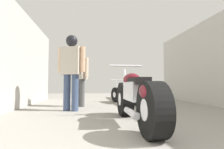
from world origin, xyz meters
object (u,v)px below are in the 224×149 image
motorcycle_maroon_cruiser (136,97)px  mechanic_with_helmet (71,65)px  mechanic_in_blue (80,75)px  motorcycle_black_naked (126,93)px

motorcycle_maroon_cruiser → mechanic_with_helmet: (-1.15, 1.62, 0.67)m
motorcycle_maroon_cruiser → mechanic_in_blue: size_ratio=1.35×
motorcycle_black_naked → motorcycle_maroon_cruiser: bearing=-99.2°
mechanic_in_blue → mechanic_with_helmet: size_ratio=0.88×
mechanic_in_blue → mechanic_with_helmet: (-0.16, -0.82, 0.18)m
motorcycle_black_naked → mechanic_in_blue: size_ratio=1.04×
motorcycle_maroon_cruiser → motorcycle_black_naked: (0.49, 3.01, -0.09)m
mechanic_in_blue → motorcycle_black_naked: bearing=20.9°
motorcycle_black_naked → mechanic_with_helmet: size_ratio=0.91×
motorcycle_maroon_cruiser → mechanic_with_helmet: size_ratio=1.19×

